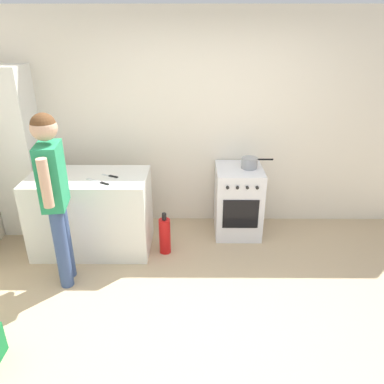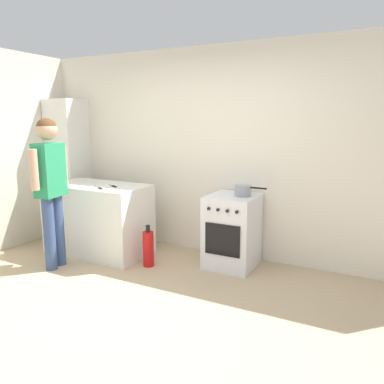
{
  "view_description": "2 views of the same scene",
  "coord_description": "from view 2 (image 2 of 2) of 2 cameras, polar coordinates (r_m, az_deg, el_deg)",
  "views": [
    {
      "loc": [
        -0.19,
        -2.55,
        2.43
      ],
      "look_at": [
        -0.21,
        0.81,
        0.89
      ],
      "focal_mm": 35.0,
      "sensor_mm": 36.0,
      "label": 1
    },
    {
      "loc": [
        1.86,
        -2.41,
        1.71
      ],
      "look_at": [
        0.2,
        0.84,
        1.0
      ],
      "focal_mm": 35.0,
      "sensor_mm": 36.0,
      "label": 2
    }
  ],
  "objects": [
    {
      "name": "ground_plane",
      "position": [
        3.49,
        -9.69,
        -18.55
      ],
      "size": [
        8.0,
        8.0,
        0.0
      ],
      "primitive_type": "plane",
      "color": "tan"
    },
    {
      "name": "person",
      "position": [
        4.53,
        -20.8,
        1.86
      ],
      "size": [
        0.24,
        0.57,
        1.73
      ],
      "color": "#384C7A",
      "rests_on": "ground"
    },
    {
      "name": "fire_extinguisher",
      "position": [
        4.49,
        -6.68,
        -8.52
      ],
      "size": [
        0.13,
        0.13,
        0.5
      ],
      "color": "red",
      "rests_on": "ground"
    },
    {
      "name": "oven_left",
      "position": [
        4.45,
        6.17,
        -5.87
      ],
      "size": [
        0.55,
        0.62,
        0.85
      ],
      "color": "silver",
      "rests_on": "ground"
    },
    {
      "name": "larder_cabinet",
      "position": [
        5.88,
        -18.23,
        3.47
      ],
      "size": [
        0.48,
        0.44,
        2.0
      ],
      "primitive_type": "cube",
      "color": "silver",
      "rests_on": "ground"
    },
    {
      "name": "counter_unit",
      "position": [
        4.99,
        -14.06,
        -4.0
      ],
      "size": [
        1.3,
        0.7,
        0.9
      ],
      "primitive_type": "cube",
      "color": "silver",
      "rests_on": "ground"
    },
    {
      "name": "pot",
      "position": [
        4.31,
        7.78,
        0.21
      ],
      "size": [
        0.37,
        0.19,
        0.13
      ],
      "color": "gray",
      "rests_on": "oven_left"
    },
    {
      "name": "knife_chef",
      "position": [
        4.67,
        -14.12,
        0.69
      ],
      "size": [
        0.28,
        0.19,
        0.01
      ],
      "color": "silver",
      "rests_on": "counter_unit"
    },
    {
      "name": "back_wall",
      "position": [
        4.75,
        4.05,
        5.99
      ],
      "size": [
        6.0,
        0.1,
        2.6
      ],
      "primitive_type": "cube",
      "color": "silver",
      "rests_on": "ground"
    },
    {
      "name": "knife_paring",
      "position": [
        4.72,
        -11.95,
        0.91
      ],
      "size": [
        0.2,
        0.12,
        0.01
      ],
      "color": "silver",
      "rests_on": "counter_unit"
    }
  ]
}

